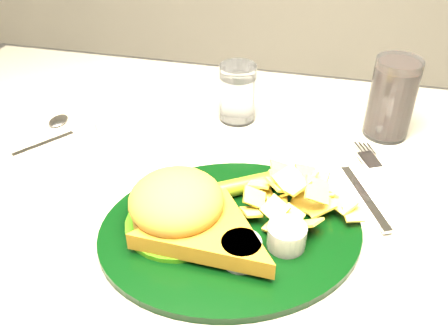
% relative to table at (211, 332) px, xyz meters
% --- Properties ---
extents(table, '(1.20, 0.80, 0.75)m').
position_rel_table_xyz_m(table, '(0.00, 0.00, 0.00)').
color(table, gray).
rests_on(table, ground).
extents(dinner_plate, '(0.43, 0.40, 0.08)m').
position_rel_table_xyz_m(dinner_plate, '(0.06, -0.10, 0.41)').
color(dinner_plate, black).
rests_on(dinner_plate, table).
extents(water_glass, '(0.07, 0.07, 0.10)m').
position_rel_table_xyz_m(water_glass, '(0.00, 0.20, 0.43)').
color(water_glass, white).
rests_on(water_glass, table).
extents(cola_glass, '(0.10, 0.10, 0.14)m').
position_rel_table_xyz_m(cola_glass, '(0.26, 0.20, 0.44)').
color(cola_glass, black).
rests_on(cola_glass, table).
extents(fork_napkin, '(0.21, 0.24, 0.01)m').
position_rel_table_xyz_m(fork_napkin, '(0.23, 0.02, 0.38)').
color(fork_napkin, white).
rests_on(fork_napkin, table).
extents(spoon, '(0.12, 0.14, 0.01)m').
position_rel_table_xyz_m(spoon, '(-0.29, 0.03, 0.38)').
color(spoon, silver).
rests_on(spoon, table).
extents(ramekin, '(0.05, 0.05, 0.03)m').
position_rel_table_xyz_m(ramekin, '(-0.21, 0.11, 0.39)').
color(ramekin, silver).
rests_on(ramekin, table).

